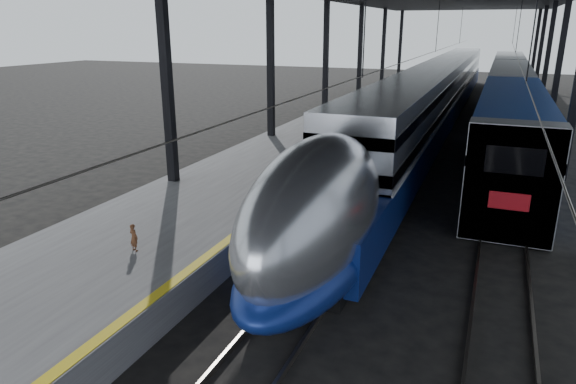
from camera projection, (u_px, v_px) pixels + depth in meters
The scene contains 7 objects.
ground at pixel (246, 279), 15.09m from camera, with size 160.00×160.00×0.00m, color black.
platform at pixel (334, 131), 33.83m from camera, with size 6.00×80.00×1.00m, color #4C4C4F.
yellow_strip at pixel (376, 127), 32.67m from camera, with size 0.30×80.00×0.01m, color gold.
rails at pixel (460, 148), 31.09m from camera, with size 6.52×80.00×0.16m.
tgv_train at pixel (436, 97), 38.36m from camera, with size 3.09×65.20×4.43m.
second_train at pixel (508, 93), 40.72m from camera, with size 3.00×56.05×4.12m.
child at pixel (134, 237), 14.46m from camera, with size 0.29×0.19×0.81m, color #54311C.
Camera 1 is at (6.26, -12.11, 7.06)m, focal length 32.00 mm.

